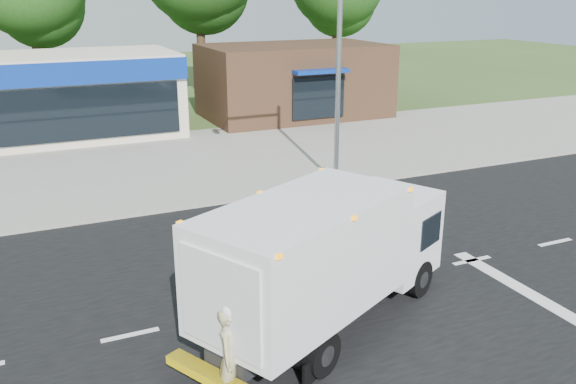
# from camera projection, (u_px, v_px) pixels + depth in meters

# --- Properties ---
(ground) EXTENTS (120.00, 120.00, 0.00)m
(ground) POSITION_uv_depth(u_px,v_px,m) (376.00, 282.00, 15.07)
(ground) COLOR #385123
(ground) RESTS_ON ground
(road_asphalt) EXTENTS (60.00, 14.00, 0.02)m
(road_asphalt) POSITION_uv_depth(u_px,v_px,m) (376.00, 282.00, 15.07)
(road_asphalt) COLOR black
(road_asphalt) RESTS_ON ground
(sidewalk) EXTENTS (60.00, 2.40, 0.12)m
(sidewalk) POSITION_uv_depth(u_px,v_px,m) (255.00, 187.00, 22.14)
(sidewalk) COLOR gray
(sidewalk) RESTS_ON ground
(parking_apron) EXTENTS (60.00, 9.00, 0.02)m
(parking_apron) POSITION_uv_depth(u_px,v_px,m) (208.00, 152.00, 27.18)
(parking_apron) COLOR gray
(parking_apron) RESTS_ON ground
(lane_markings) EXTENTS (55.20, 7.00, 0.01)m
(lane_markings) POSITION_uv_depth(u_px,v_px,m) (455.00, 294.00, 14.42)
(lane_markings) COLOR silver
(lane_markings) RESTS_ON road_asphalt
(ems_box_truck) EXTENTS (7.05, 4.98, 3.03)m
(ems_box_truck) POSITION_uv_depth(u_px,v_px,m) (326.00, 253.00, 12.49)
(ems_box_truck) COLOR black
(ems_box_truck) RESTS_ON ground
(emergency_worker) EXTENTS (0.76, 0.79, 1.93)m
(emergency_worker) POSITION_uv_depth(u_px,v_px,m) (231.00, 355.00, 10.40)
(emergency_worker) COLOR tan
(emergency_worker) RESTS_ON ground
(brown_storefront) EXTENTS (10.00, 6.70, 4.00)m
(brown_storefront) POSITION_uv_depth(u_px,v_px,m) (294.00, 81.00, 34.46)
(brown_storefront) COLOR #382316
(brown_storefront) RESTS_ON ground
(traffic_signal_pole) EXTENTS (3.51, 0.25, 8.00)m
(traffic_signal_pole) POSITION_uv_depth(u_px,v_px,m) (323.00, 49.00, 21.01)
(traffic_signal_pole) COLOR gray
(traffic_signal_pole) RESTS_ON ground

